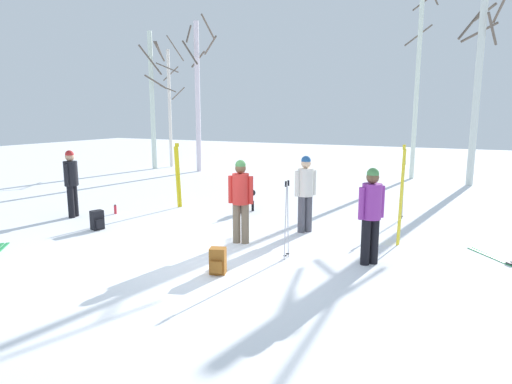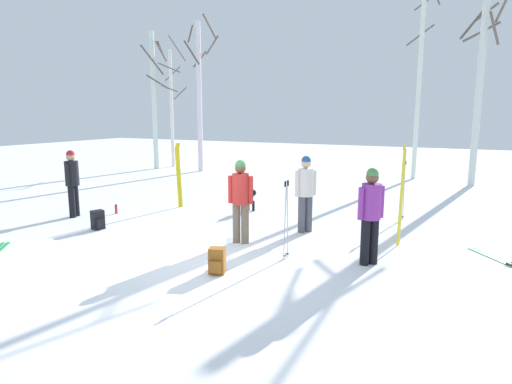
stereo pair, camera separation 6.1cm
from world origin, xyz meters
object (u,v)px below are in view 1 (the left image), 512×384
person_0 (305,189)px  birch_tree_1 (170,105)px  ski_poles_0 (287,218)px  water_bottle_0 (115,209)px  dog (248,198)px  ski_pair_lying_0 (510,263)px  backpack_1 (97,220)px  birch_tree_4 (478,85)px  person_1 (71,179)px  birch_tree_0 (152,98)px  ski_pair_planted_0 (178,176)px  ski_pair_planted_1 (401,196)px  birch_tree_2 (198,93)px  ski_poles_1 (403,189)px  backpack_0 (218,261)px  person_3 (241,196)px  person_2 (371,210)px  birch_tree_3 (418,77)px

person_0 → birch_tree_1: (-10.18, 8.73, 2.02)m
ski_poles_0 → water_bottle_0: (-5.47, 1.40, -0.66)m
dog → ski_pair_lying_0: bearing=-15.5°
water_bottle_0 → birch_tree_1: bearing=118.7°
backpack_1 → birch_tree_4: birch_tree_4 is taller
person_1 → ski_poles_0: 6.21m
dog → birch_tree_0: 10.93m
person_0 → ski_pair_planted_0: ski_pair_planted_0 is taller
ski_poles_0 → birch_tree_4: birch_tree_4 is taller
ski_pair_planted_1 → water_bottle_0: ski_pair_planted_1 is taller
person_0 → water_bottle_0: size_ratio=6.93×
dog → birch_tree_2: size_ratio=0.13×
ski_pair_lying_0 → birch_tree_4: birch_tree_4 is taller
person_1 → birch_tree_4: (9.07, 10.13, 2.66)m
person_1 → birch_tree_2: bearing=103.3°
ski_poles_1 → birch_tree_2: bearing=149.6°
backpack_0 → birch_tree_4: bearing=73.2°
ski_pair_planted_0 → water_bottle_0: 1.92m
ski_poles_1 → birch_tree_4: bearing=77.9°
birch_tree_1 → person_1: bearing=-66.4°
birch_tree_0 → birch_tree_1: birch_tree_0 is taller
birch_tree_4 → ski_pair_planted_1: bearing=-97.5°
person_3 → water_bottle_0: (-4.25, 0.89, -0.86)m
ski_poles_0 → person_2: bearing=14.6°
dog → water_bottle_0: 3.53m
ski_pair_planted_0 → birch_tree_1: birch_tree_1 is taller
ski_poles_0 → birch_tree_2: 13.14m
person_0 → birch_tree_1: size_ratio=0.28×
ski_pair_planted_1 → birch_tree_1: birch_tree_1 is taller
ski_pair_lying_0 → birch_tree_2: size_ratio=0.24×
ski_poles_0 → birch_tree_4: size_ratio=0.21×
water_bottle_0 → birch_tree_4: bearing=48.3°
ski_pair_lying_0 → water_bottle_0: 9.14m
ski_poles_0 → birch_tree_2: bearing=130.4°
ski_poles_1 → person_2: bearing=-90.3°
backpack_0 → birch_tree_0: bearing=132.8°
ski_poles_1 → backpack_1: (-6.12, -4.05, -0.58)m
backpack_0 → water_bottle_0: 5.42m
person_0 → person_2: same height
ski_poles_0 → person_0: bearing=100.0°
person_0 → person_2: size_ratio=1.00×
ski_pair_planted_1 → backpack_1: 6.70m
backpack_0 → birch_tree_3: bearing=83.5°
water_bottle_0 → birch_tree_3: bearing=58.8°
person_1 → ski_pair_planted_1: ski_pair_planted_1 is taller
ski_pair_lying_0 → ski_poles_1: bearing=130.8°
ski_poles_0 → backpack_1: size_ratio=3.29×
ski_pair_planted_0 → birch_tree_0: birch_tree_0 is taller
person_2 → birch_tree_2: bearing=136.0°
ski_pair_planted_0 → ski_pair_planted_1: bearing=-9.3°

